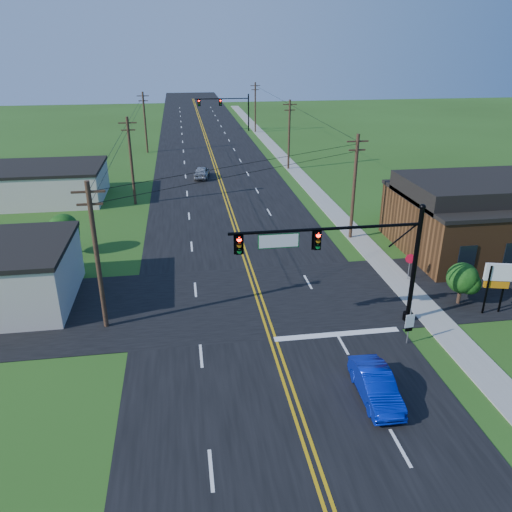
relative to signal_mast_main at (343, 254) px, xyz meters
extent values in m
plane|color=#274A15|center=(-4.34, -8.00, -4.75)|extent=(260.00, 260.00, 0.00)
cube|color=black|center=(-4.34, 42.00, -4.73)|extent=(16.00, 220.00, 0.04)
cube|color=black|center=(-4.34, 4.00, -4.73)|extent=(70.00, 10.00, 0.04)
cube|color=gray|center=(6.16, 32.00, -4.71)|extent=(2.00, 160.00, 0.08)
cylinder|color=black|center=(4.46, 0.00, -1.15)|extent=(0.28, 0.28, 7.20)
cylinder|color=black|center=(4.46, 0.00, -4.50)|extent=(0.60, 0.60, 0.50)
sphere|color=black|center=(4.46, 0.00, 2.55)|extent=(0.36, 0.36, 0.36)
cylinder|color=black|center=(-1.04, 0.00, 1.55)|extent=(11.00, 0.18, 0.18)
cube|color=#05591A|center=(-3.74, 0.00, 1.00)|extent=(2.30, 0.06, 0.85)
cylinder|color=black|center=(4.46, 72.00, -1.15)|extent=(0.28, 0.28, 7.20)
cylinder|color=black|center=(4.46, 72.00, -4.50)|extent=(0.60, 0.60, 0.50)
sphere|color=black|center=(4.46, 72.00, 2.55)|extent=(0.36, 0.36, 0.36)
cylinder|color=black|center=(-0.54, 72.00, 1.25)|extent=(10.00, 0.18, 0.18)
cube|color=#05591A|center=(-3.74, 72.00, 0.70)|extent=(2.30, 0.06, 0.85)
cube|color=brown|center=(15.66, 10.00, -2.55)|extent=(14.00, 11.00, 4.40)
cube|color=black|center=(15.66, 10.00, -0.20)|extent=(14.20, 11.20, 0.30)
cube|color=beige|center=(-23.34, 30.00, -3.05)|extent=(12.00, 9.00, 3.40)
cube|color=black|center=(-23.34, 30.00, -1.20)|extent=(12.20, 9.20, 0.30)
cylinder|color=#331F17|center=(-13.84, 2.00, -0.25)|extent=(0.28, 0.28, 9.00)
cube|color=#331F17|center=(-13.84, 2.00, 3.65)|extent=(1.80, 0.12, 0.12)
cube|color=#331F17|center=(-13.84, 2.00, 2.95)|extent=(1.40, 0.12, 0.12)
cylinder|color=#331F17|center=(-13.84, 27.00, -0.25)|extent=(0.28, 0.28, 9.00)
cube|color=#331F17|center=(-13.84, 27.00, 3.65)|extent=(1.80, 0.12, 0.12)
cube|color=#331F17|center=(-13.84, 27.00, 2.95)|extent=(1.40, 0.12, 0.12)
cylinder|color=#331F17|center=(-13.84, 54.00, -0.25)|extent=(0.28, 0.28, 9.00)
cube|color=#331F17|center=(-13.84, 54.00, 3.65)|extent=(1.80, 0.12, 0.12)
cube|color=#331F17|center=(-13.84, 54.00, 2.95)|extent=(1.40, 0.12, 0.12)
cylinder|color=#331F17|center=(5.46, 14.00, -0.25)|extent=(0.28, 0.28, 9.00)
cube|color=#331F17|center=(5.46, 14.00, 3.65)|extent=(1.80, 0.12, 0.12)
cube|color=#331F17|center=(5.46, 14.00, 2.95)|extent=(1.40, 0.12, 0.12)
cylinder|color=#331F17|center=(5.46, 40.00, -0.25)|extent=(0.28, 0.28, 9.00)
cube|color=#331F17|center=(5.46, 40.00, 3.65)|extent=(1.80, 0.12, 0.12)
cube|color=#331F17|center=(5.46, 40.00, 2.95)|extent=(1.40, 0.12, 0.12)
cylinder|color=#331F17|center=(5.46, 70.00, -0.25)|extent=(0.28, 0.28, 9.00)
cube|color=#331F17|center=(5.46, 70.00, 3.65)|extent=(1.80, 0.12, 0.12)
cube|color=#331F17|center=(5.46, 70.00, 2.95)|extent=(1.40, 0.12, 0.12)
cylinder|color=#331F17|center=(11.66, 18.00, -3.83)|extent=(0.24, 0.24, 1.85)
sphere|color=#10390D|center=(11.66, 18.00, -2.15)|extent=(3.00, 3.00, 3.00)
cylinder|color=#331F17|center=(8.66, 1.50, -4.09)|extent=(0.24, 0.24, 1.32)
sphere|color=#10390D|center=(8.66, 1.50, -2.89)|extent=(2.00, 2.00, 2.00)
cylinder|color=#331F17|center=(-18.34, 14.00, -3.98)|extent=(0.24, 0.24, 1.54)
sphere|color=#10390D|center=(-18.34, 14.00, -2.58)|extent=(2.40, 2.40, 2.40)
imported|color=#071DA5|center=(-0.24, -6.73, -4.04)|extent=(1.62, 4.36, 1.42)
imported|color=#9F9FA3|center=(-6.31, 36.86, -4.02)|extent=(2.35, 4.48, 1.45)
cylinder|color=slate|center=(3.31, -2.48, -3.65)|extent=(0.08, 0.08, 2.21)
cube|color=white|center=(3.31, -2.51, -2.99)|extent=(0.55, 0.09, 0.30)
cube|color=white|center=(3.31, -2.51, -3.39)|extent=(0.55, 0.09, 0.55)
cube|color=black|center=(3.31, -2.51, -3.80)|extent=(0.45, 0.08, 0.22)
cylinder|color=slate|center=(6.87, 5.30, -3.79)|extent=(0.08, 0.08, 1.92)
cylinder|color=#BA0A21|center=(6.87, 5.28, -3.06)|extent=(0.69, 0.31, 0.73)
cylinder|color=black|center=(9.50, 0.04, -3.09)|extent=(0.16, 0.16, 3.31)
cylinder|color=black|center=(10.61, 0.04, -3.09)|extent=(0.16, 0.16, 3.31)
cube|color=silver|center=(10.05, 0.04, -1.90)|extent=(1.66, 0.62, 1.10)
cube|color=#CC720C|center=(10.05, 0.04, -2.73)|extent=(1.48, 0.55, 0.46)
camera|label=1|loc=(-8.79, -25.04, 11.08)|focal=35.00mm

